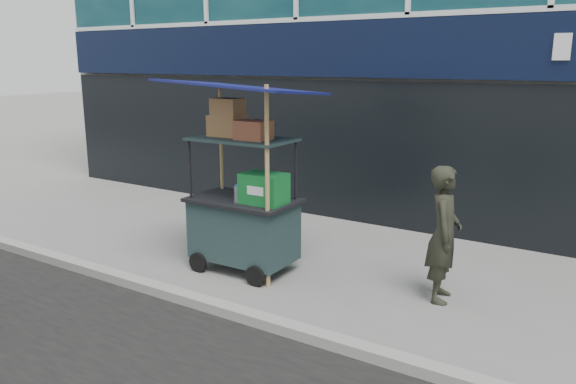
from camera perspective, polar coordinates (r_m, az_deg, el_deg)
The scene contains 4 objects.
ground at distance 6.29m, azimuth -2.53°, elevation -12.46°, with size 80.00×80.00×0.00m, color slate.
curb at distance 6.11m, azimuth -3.64°, elevation -12.63°, with size 80.00×0.18×0.12m, color gray.
vendor_cart at distance 7.32m, azimuth -4.48°, elevation -1.40°, with size 1.88×1.34×2.51m.
vendor_man at distance 6.65m, azimuth 15.56°, elevation -4.14°, with size 0.58×0.38×1.58m, color black.
Camera 1 is at (3.28, -4.62, 2.72)m, focal length 35.00 mm.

